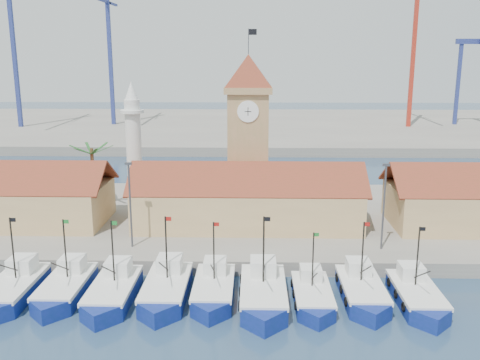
{
  "coord_description": "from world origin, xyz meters",
  "views": [
    {
      "loc": [
        0.65,
        -40.7,
        21.23
      ],
      "look_at": [
        -0.82,
        18.0,
        7.34
      ],
      "focal_mm": 40.0,
      "sensor_mm": 36.0,
      "label": 1
    }
  ],
  "objects_px": {
    "boat_4": "(214,291)",
    "clock_tower": "(248,130)",
    "boat_0": "(12,291)",
    "minaret": "(134,144)"
  },
  "relations": [
    {
      "from": "boat_4",
      "to": "minaret",
      "type": "height_order",
      "value": "minaret"
    },
    {
      "from": "boat_0",
      "to": "clock_tower",
      "type": "bearing_deg",
      "value": 48.77
    },
    {
      "from": "boat_0",
      "to": "boat_4",
      "type": "distance_m",
      "value": 17.83
    },
    {
      "from": "clock_tower",
      "to": "minaret",
      "type": "relative_size",
      "value": 1.39
    },
    {
      "from": "boat_4",
      "to": "clock_tower",
      "type": "distance_m",
      "value": 25.74
    },
    {
      "from": "boat_4",
      "to": "clock_tower",
      "type": "height_order",
      "value": "clock_tower"
    },
    {
      "from": "minaret",
      "to": "boat_0",
      "type": "bearing_deg",
      "value": -102.4
    },
    {
      "from": "boat_4",
      "to": "minaret",
      "type": "relative_size",
      "value": 0.59
    },
    {
      "from": "boat_4",
      "to": "minaret",
      "type": "distance_m",
      "value": 29.24
    },
    {
      "from": "boat_0",
      "to": "minaret",
      "type": "relative_size",
      "value": 0.63
    }
  ]
}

